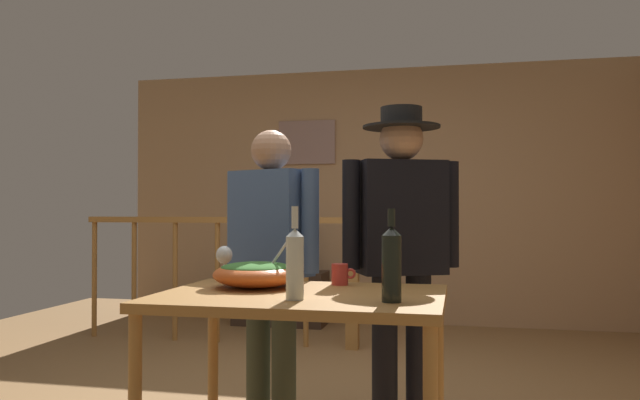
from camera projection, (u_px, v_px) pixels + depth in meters
back_wall at (377, 195)px, 6.34m from camera, size 5.25×0.10×2.55m
framed_picture at (307, 142)px, 6.45m from camera, size 0.59×0.03×0.45m
stair_railing at (261, 266)px, 5.27m from camera, size 2.43×0.10×1.12m
tv_console at (281, 298)px, 6.18m from camera, size 0.90×0.40×0.52m
flat_screen_tv at (280, 247)px, 6.16m from camera, size 0.56×0.12×0.41m
serving_table at (301, 314)px, 2.56m from camera, size 1.16×0.83×0.79m
salad_bowl at (256, 273)px, 2.75m from camera, size 0.38×0.38×0.20m
wine_glass at (224, 256)px, 3.00m from camera, size 0.08×0.08×0.17m
wine_bottle_dark at (391, 263)px, 2.32m from camera, size 0.07×0.07×0.35m
wine_bottle_clear at (295, 262)px, 2.37m from camera, size 0.07×0.07×0.35m
mug_red at (340, 274)px, 2.84m from camera, size 0.11×0.08×0.10m
person_standing_left at (271, 249)px, 3.33m from camera, size 0.57×0.38×1.56m
person_standing_right at (402, 238)px, 3.18m from camera, size 0.57×0.39×1.65m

